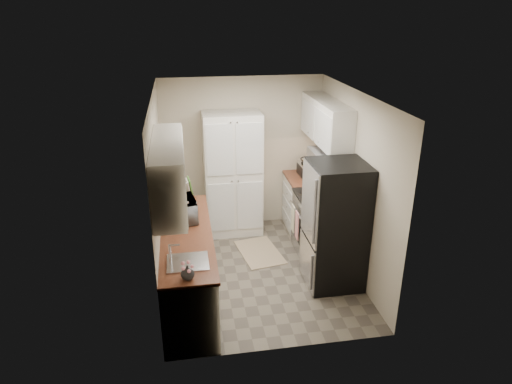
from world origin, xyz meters
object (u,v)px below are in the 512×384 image
at_px(microwave, 182,210).
at_px(toaster_oven, 309,170).
at_px(refrigerator, 336,225).
at_px(wine_bottle, 180,192).
at_px(electric_range, 319,224).
at_px(pantry_cabinet, 233,175).

height_order(microwave, toaster_oven, microwave).
distance_m(refrigerator, microwave, 2.00).
height_order(microwave, wine_bottle, wine_bottle).
xyz_separation_m(refrigerator, wine_bottle, (-1.98, 0.94, 0.22)).
relative_size(refrigerator, microwave, 3.36).
height_order(refrigerator, microwave, refrigerator).
bearing_deg(electric_range, pantry_cabinet, 141.78).
xyz_separation_m(microwave, toaster_oven, (2.05, 1.28, -0.03)).
relative_size(wine_bottle, toaster_oven, 0.77).
bearing_deg(pantry_cabinet, wine_bottle, -137.01).
bearing_deg(microwave, electric_range, -86.58).
height_order(electric_range, refrigerator, refrigerator).
relative_size(refrigerator, toaster_oven, 4.33).
bearing_deg(refrigerator, pantry_cabinet, 123.46).
bearing_deg(refrigerator, wine_bottle, 154.60).
relative_size(pantry_cabinet, toaster_oven, 5.09).
distance_m(electric_range, microwave, 2.12).
distance_m(microwave, wine_bottle, 0.58).
xyz_separation_m(pantry_cabinet, toaster_oven, (1.23, -0.08, 0.03)).
bearing_deg(microwave, pantry_cabinet, -39.98).
bearing_deg(wine_bottle, refrigerator, -25.40).
bearing_deg(toaster_oven, pantry_cabinet, 174.41).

